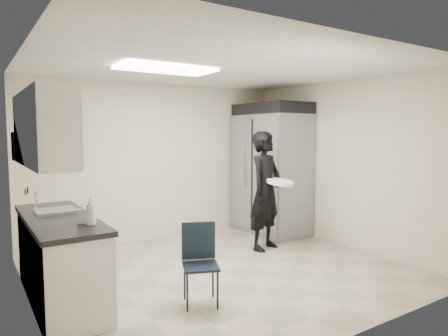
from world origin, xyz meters
TOP-DOWN VIEW (x-y plane):
  - floor at (0.00, 0.00)m, footprint 4.50×4.50m
  - ceiling at (0.00, 0.00)m, footprint 4.50×4.50m
  - back_wall at (0.00, 2.00)m, footprint 4.50×0.00m
  - left_wall at (-2.25, 0.00)m, footprint 0.00×4.00m
  - right_wall at (2.25, 0.00)m, footprint 0.00×4.00m
  - ceiling_panel at (-0.60, 0.40)m, footprint 1.20×0.60m
  - lower_counter at (-1.95, 0.20)m, footprint 0.60×1.90m
  - countertop at (-1.95, 0.20)m, footprint 0.64×1.95m
  - sink at (-1.93, 0.45)m, footprint 0.42×0.40m
  - faucet at (-2.13, 0.45)m, footprint 0.02×0.02m
  - upper_cabinets at (-2.08, 0.20)m, footprint 0.35×1.80m
  - towel_dispenser at (-2.14, 1.35)m, footprint 0.22×0.30m
  - notice_sticker_left at (-2.24, 0.10)m, footprint 0.00×0.12m
  - notice_sticker_right at (-2.24, 0.30)m, footprint 0.00×0.12m
  - commercial_fridge at (1.83, 1.27)m, footprint 0.80×1.35m
  - fridge_compressor at (1.83, 1.27)m, footprint 0.80×1.35m
  - folding_chair at (-0.75, -0.70)m, footprint 0.47×0.47m
  - man_tuxedo at (1.08, 0.50)m, footprint 0.77×0.64m
  - bucket_lid at (1.17, 0.27)m, footprint 0.52×0.52m
  - soap_bottle_a at (-1.76, -0.37)m, footprint 0.11×0.11m
  - soap_bottle_b at (-1.81, -0.26)m, footprint 0.13×0.13m

SIDE VIEW (x-z plane):
  - floor at x=0.00m, z-range 0.00..0.00m
  - folding_chair at x=-0.75m, z-range 0.00..0.81m
  - lower_counter at x=-1.95m, z-range 0.00..0.86m
  - sink at x=-1.93m, z-range 0.80..0.94m
  - countertop at x=-1.95m, z-range 0.86..0.91m
  - man_tuxedo at x=1.08m, z-range 0.00..1.81m
  - soap_bottle_b at x=-1.81m, z-range 0.91..1.12m
  - faucet at x=-2.13m, z-range 0.90..1.14m
  - soap_bottle_a at x=-1.76m, z-range 0.91..1.18m
  - commercial_fridge at x=1.83m, z-range 0.00..2.10m
  - bucket_lid at x=1.17m, z-range 1.03..1.08m
  - notice_sticker_right at x=-2.24m, z-range 1.15..1.21m
  - notice_sticker_left at x=-2.24m, z-range 1.19..1.25m
  - back_wall at x=0.00m, z-range -0.95..3.55m
  - left_wall at x=-2.25m, z-range -0.70..3.30m
  - right_wall at x=2.25m, z-range -0.70..3.30m
  - towel_dispenser at x=-2.14m, z-range 1.45..1.80m
  - upper_cabinets at x=-2.08m, z-range 1.45..2.20m
  - fridge_compressor at x=1.83m, z-range 2.10..2.30m
  - ceiling_panel at x=-0.60m, z-range 2.56..2.58m
  - ceiling at x=0.00m, z-range 2.60..2.60m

